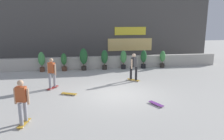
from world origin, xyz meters
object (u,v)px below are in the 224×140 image
(potted_plant_0, at_px, (42,60))
(potted_plant_2, at_px, (84,57))
(potted_plant_1, at_px, (64,61))
(potted_plant_3, at_px, (105,58))
(potted_plant_5, at_px, (144,58))
(skater_by_wall_left, at_px, (134,66))
(skateboard_aside, at_px, (156,104))
(skateboard_near_camera, at_px, (69,94))
(skater_by_wall_right, at_px, (52,72))
(potted_plant_4, at_px, (123,58))
(potted_plant_6, at_px, (163,58))
(skater_far_left, at_px, (22,100))

(potted_plant_0, xyz_separation_m, potted_plant_2, (2.96, -0.00, 0.13))
(potted_plant_1, distance_m, potted_plant_2, 1.43)
(potted_plant_3, height_order, potted_plant_5, potted_plant_3)
(skater_by_wall_left, distance_m, skateboard_aside, 4.09)
(potted_plant_0, height_order, skateboard_near_camera, potted_plant_0)
(potted_plant_5, relative_size, skateboard_near_camera, 1.70)
(potted_plant_2, distance_m, skater_by_wall_left, 4.41)
(potted_plant_1, height_order, potted_plant_2, potted_plant_2)
(skater_by_wall_right, relative_size, skateboard_aside, 2.10)
(potted_plant_3, bearing_deg, skateboard_aside, -78.92)
(potted_plant_2, bearing_deg, potted_plant_4, 0.00)
(potted_plant_1, distance_m, skateboard_near_camera, 5.40)
(skater_by_wall_left, distance_m, skateboard_near_camera, 4.42)
(potted_plant_2, xyz_separation_m, skateboard_aside, (2.96, -7.32, -0.88))
(skateboard_near_camera, relative_size, skateboard_aside, 1.00)
(potted_plant_3, bearing_deg, skateboard_near_camera, -114.65)
(skateboard_aside, bearing_deg, skater_by_wall_left, 90.79)
(potted_plant_5, bearing_deg, potted_plant_0, 180.00)
(potted_plant_6, bearing_deg, potted_plant_4, -180.00)
(potted_plant_0, relative_size, potted_plant_3, 0.98)
(potted_plant_0, xyz_separation_m, potted_plant_4, (5.92, -0.00, -0.02))
(potted_plant_4, height_order, skater_far_left, skater_far_left)
(potted_plant_2, distance_m, skater_far_left, 8.76)
(potted_plant_4, distance_m, skater_by_wall_left, 3.32)
(potted_plant_2, relative_size, potted_plant_3, 1.11)
(potted_plant_3, distance_m, potted_plant_6, 4.49)
(potted_plant_5, height_order, skateboard_near_camera, potted_plant_5)
(potted_plant_3, distance_m, potted_plant_5, 2.98)
(potted_plant_3, xyz_separation_m, potted_plant_5, (2.98, 0.00, -0.06))
(potted_plant_6, distance_m, skateboard_aside, 7.96)
(skater_by_wall_right, bearing_deg, skater_far_left, -98.23)
(potted_plant_1, height_order, skater_by_wall_left, skater_by_wall_left)
(potted_plant_5, xyz_separation_m, potted_plant_6, (1.51, 0.00, -0.06))
(potted_plant_3, distance_m, skater_by_wall_left, 3.60)
(skater_far_left, relative_size, skater_by_wall_left, 1.00)
(potted_plant_2, relative_size, potted_plant_5, 1.17)
(potted_plant_0, xyz_separation_m, skateboard_near_camera, (2.04, -5.34, -0.75))
(potted_plant_5, xyz_separation_m, skater_far_left, (-6.95, -8.41, 0.16))
(skater_far_left, bearing_deg, potted_plant_1, 83.02)
(potted_plant_0, relative_size, skateboard_near_camera, 1.75)
(potted_plant_3, xyz_separation_m, skater_by_wall_right, (-3.36, -4.19, 0.10))
(potted_plant_0, distance_m, skateboard_near_camera, 5.76)
(potted_plant_4, bearing_deg, skater_far_left, -122.70)
(potted_plant_4, xyz_separation_m, skater_far_left, (-5.40, -8.41, 0.15))
(potted_plant_1, relative_size, skater_by_wall_left, 0.76)
(potted_plant_2, distance_m, potted_plant_5, 4.51)
(potted_plant_1, height_order, skater_far_left, skater_far_left)
(potted_plant_2, xyz_separation_m, potted_plant_5, (4.51, 0.00, -0.16))
(potted_plant_3, bearing_deg, skater_far_left, -115.29)
(potted_plant_2, bearing_deg, potted_plant_6, 0.00)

